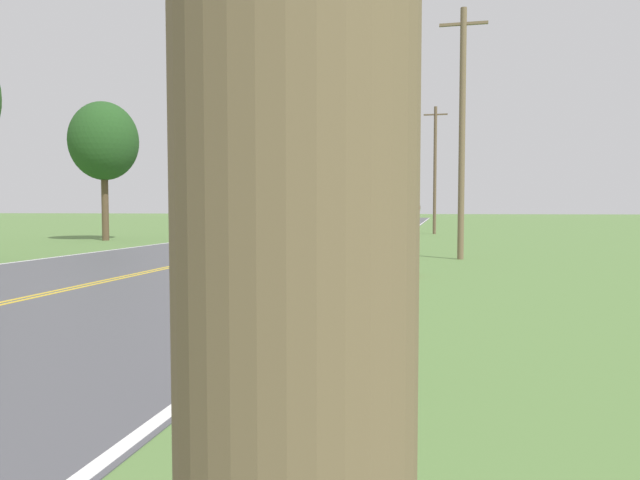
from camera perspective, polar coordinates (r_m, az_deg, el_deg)
The scene contains 12 objects.
hitchhiker_person at distance 5.92m, azimuth -3.18°, elevation -6.15°, with size 0.56×0.41×1.65m.
suitcase at distance 6.00m, azimuth -0.71°, elevation -12.75°, with size 0.37×0.19×0.69m.
fire_hydrant at distance 16.93m, azimuth 8.84°, elevation -2.21°, with size 0.44×0.28×0.77m.
traffic_sign at distance 23.85m, azimuth 9.31°, elevation 2.52°, with size 0.60×0.10×2.29m.
utility_pole_midground at distance 22.82m, azimuth 14.02°, elevation 10.54°, with size 1.80×0.24×9.54m.
utility_pole_far at distance 44.79m, azimuth 11.43°, elevation 7.01°, with size 1.80×0.24×9.71m.
tree_left_verge at distance 74.73m, azimuth -5.44°, elevation 6.04°, with size 5.05×5.05×8.64m.
tree_behind_sign at distance 37.61m, azimuth -20.81°, elevation 9.19°, with size 4.13×4.13×8.45m.
tree_mid_treeline at distance 61.23m, azimuth -6.20°, elevation 7.23°, with size 4.37×4.37×8.86m.
car_dark_green_hatchback_nearest at distance 32.94m, azimuth -8.01°, elevation 1.10°, with size 1.80×4.19×1.45m.
car_white_sedan_approaching at distance 41.62m, azimuth -6.11°, elevation 1.62°, with size 1.85×4.63×1.66m.
car_dark_blue_hatchback_mid_near at distance 77.71m, azimuth 7.30°, elevation 2.29°, with size 1.90×4.25×1.47m.
Camera 1 is at (8.86, -1.73, 1.97)m, focal length 32.00 mm.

